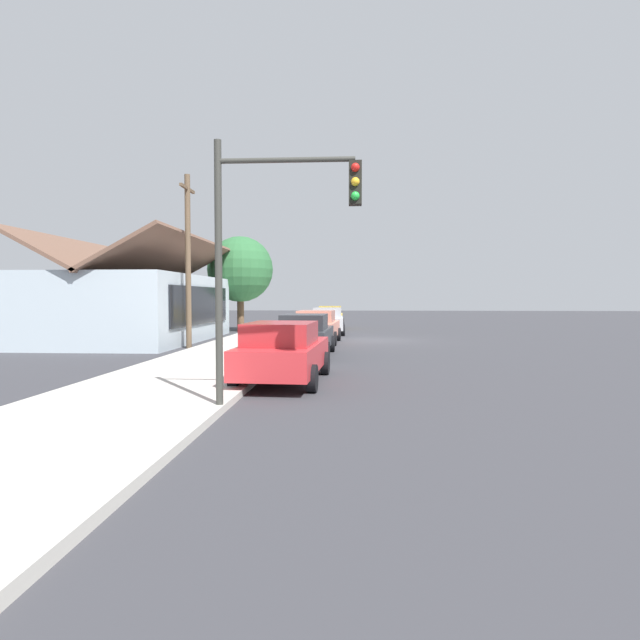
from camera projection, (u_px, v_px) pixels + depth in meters
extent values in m
plane|color=#38383D|center=(374.00, 340.00, 27.39)|extent=(120.00, 120.00, 0.00)
cube|color=beige|center=(266.00, 338.00, 27.75)|extent=(60.00, 4.20, 0.16)
cube|color=red|center=(284.00, 356.00, 13.91)|extent=(4.75, 2.08, 0.70)
cube|color=#A9272B|center=(281.00, 333.00, 13.42)|extent=(2.32, 1.74, 0.56)
cylinder|color=black|center=(262.00, 362.00, 15.46)|extent=(0.67, 0.25, 0.66)
cylinder|color=black|center=(325.00, 363.00, 15.25)|extent=(0.67, 0.25, 0.66)
cylinder|color=black|center=(235.00, 377.00, 12.59)|extent=(0.67, 0.25, 0.66)
cylinder|color=black|center=(312.00, 379.00, 12.38)|extent=(0.67, 0.25, 0.66)
cube|color=#2D3035|center=(306.00, 338.00, 20.17)|extent=(4.84, 1.91, 0.70)
cube|color=#27292D|center=(304.00, 322.00, 19.67)|extent=(2.34, 1.63, 0.56)
cylinder|color=black|center=(289.00, 343.00, 21.74)|extent=(0.67, 0.24, 0.66)
cylinder|color=black|center=(332.00, 344.00, 21.58)|extent=(0.67, 0.24, 0.66)
cylinder|color=black|center=(276.00, 351.00, 18.79)|extent=(0.67, 0.24, 0.66)
cylinder|color=black|center=(326.00, 351.00, 18.63)|extent=(0.67, 0.24, 0.66)
cube|color=#EA8C75|center=(317.00, 329.00, 25.73)|extent=(4.60, 2.05, 0.70)
cube|color=tan|center=(316.00, 316.00, 25.26)|extent=(2.24, 1.72, 0.56)
cylinder|color=black|center=(302.00, 334.00, 27.24)|extent=(0.67, 0.25, 0.66)
cylinder|color=black|center=(338.00, 334.00, 27.04)|extent=(0.67, 0.25, 0.66)
cylinder|color=black|center=(294.00, 338.00, 24.45)|extent=(0.67, 0.25, 0.66)
cylinder|color=black|center=(334.00, 339.00, 24.26)|extent=(0.67, 0.25, 0.66)
cube|color=silver|center=(328.00, 323.00, 31.95)|extent=(4.83, 1.97, 0.70)
cube|color=#A0A2A6|center=(327.00, 313.00, 31.45)|extent=(2.34, 1.68, 0.56)
cylinder|color=black|center=(314.00, 327.00, 33.48)|extent=(0.67, 0.24, 0.66)
cylinder|color=black|center=(343.00, 327.00, 33.41)|extent=(0.67, 0.24, 0.66)
cylinder|color=black|center=(311.00, 330.00, 30.52)|extent=(0.67, 0.24, 0.66)
cylinder|color=black|center=(343.00, 330.00, 30.46)|extent=(0.67, 0.24, 0.66)
cube|color=gold|center=(330.00, 319.00, 37.91)|extent=(4.66, 1.83, 0.70)
cube|color=gold|center=(330.00, 310.00, 37.42)|extent=(2.25, 1.57, 0.56)
cylinder|color=black|center=(319.00, 323.00, 39.39)|extent=(0.66, 0.23, 0.66)
cylinder|color=black|center=(342.00, 323.00, 39.32)|extent=(0.66, 0.23, 0.66)
cylinder|color=black|center=(317.00, 325.00, 36.53)|extent=(0.66, 0.23, 0.66)
cylinder|color=black|center=(342.00, 325.00, 36.45)|extent=(0.66, 0.23, 0.66)
cube|color=#ADBCC6|center=(137.00, 308.00, 26.90)|extent=(11.85, 6.62, 3.31)
cube|color=black|center=(202.00, 305.00, 26.68)|extent=(9.48, 0.08, 1.85)
cube|color=brown|center=(169.00, 258.00, 26.68)|extent=(12.45, 3.61, 2.02)
cube|color=brown|center=(105.00, 258.00, 26.90)|extent=(12.45, 3.61, 2.02)
cylinder|color=brown|center=(241.00, 309.00, 34.20)|extent=(0.44, 0.44, 2.86)
sphere|color=#2D6638|center=(240.00, 269.00, 34.09)|extent=(4.21, 4.21, 4.21)
cylinder|color=#383833|center=(219.00, 278.00, 10.14)|extent=(0.14, 0.14, 5.20)
cylinder|color=#383833|center=(286.00, 160.00, 9.96)|extent=(0.10, 2.60, 0.10)
cube|color=black|center=(355.00, 183.00, 9.89)|extent=(0.28, 0.24, 0.80)
sphere|color=red|center=(355.00, 167.00, 9.73)|extent=(0.16, 0.16, 0.16)
sphere|color=yellow|center=(355.00, 182.00, 9.74)|extent=(0.16, 0.16, 0.16)
sphere|color=green|center=(355.00, 196.00, 9.75)|extent=(0.16, 0.16, 0.16)
cylinder|color=brown|center=(188.00, 262.00, 22.97)|extent=(0.24, 0.24, 7.50)
cube|color=brown|center=(187.00, 189.00, 22.84)|extent=(1.80, 0.12, 0.12)
cylinder|color=red|center=(258.00, 351.00, 17.63)|extent=(0.22, 0.22, 0.55)
sphere|color=red|center=(258.00, 341.00, 17.62)|extent=(0.18, 0.18, 0.18)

